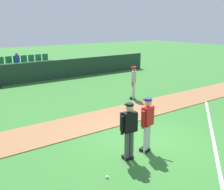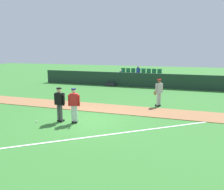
{
  "view_description": "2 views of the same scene",
  "coord_description": "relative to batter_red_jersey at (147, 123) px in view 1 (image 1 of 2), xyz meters",
  "views": [
    {
      "loc": [
        -5.78,
        -6.05,
        3.95
      ],
      "look_at": [
        0.08,
        2.11,
        1.19
      ],
      "focal_mm": 42.13,
      "sensor_mm": 36.0,
      "label": 1
    },
    {
      "loc": [
        4.83,
        -10.52,
        3.63
      ],
      "look_at": [
        0.65,
        2.04,
        1.02
      ],
      "focal_mm": 37.38,
      "sensor_mm": 36.0,
      "label": 2
    }
  ],
  "objects": [
    {
      "name": "umpire_home_plate",
      "position": [
        -0.78,
        -0.06,
        0.03
      ],
      "size": [
        0.59,
        0.33,
        1.76
      ],
      "color": "#4C4C4C",
      "rests_on": "ground"
    },
    {
      "name": "batter_red_jersey",
      "position": [
        0.0,
        0.0,
        0.0
      ],
      "size": [
        0.74,
        0.71,
        1.76
      ],
      "color": "silver",
      "rests_on": "ground"
    },
    {
      "name": "dugout_fence",
      "position": [
        0.46,
        12.14,
        -0.28
      ],
      "size": [
        20.0,
        0.16,
        1.37
      ],
      "primitive_type": "cube",
      "color": "#1E3828",
      "rests_on": "ground"
    },
    {
      "name": "runner_grey_jersey",
      "position": [
        3.51,
        4.81,
        -0.01
      ],
      "size": [
        0.55,
        0.51,
        1.76
      ],
      "color": "#B2B2B2",
      "rests_on": "ground"
    },
    {
      "name": "ground_plane",
      "position": [
        0.46,
        0.52,
        -0.97
      ],
      "size": [
        80.0,
        80.0,
        0.0
      ],
      "primitive_type": "plane",
      "color": "#33702D"
    },
    {
      "name": "foul_line_chalk",
      "position": [
        3.46,
        0.02,
        -0.96
      ],
      "size": [
        9.5,
        7.5,
        0.01
      ],
      "primitive_type": "cube",
      "rotation": [
        0.0,
        0.0,
        0.67
      ],
      "color": "white",
      "rests_on": "ground"
    },
    {
      "name": "infield_dirt_path",
      "position": [
        0.46,
        3.23,
        -0.95
      ],
      "size": [
        28.0,
        2.09,
        0.03
      ],
      "primitive_type": "cube",
      "color": "#936642",
      "rests_on": "ground"
    },
    {
      "name": "stadium_bleachers",
      "position": [
        0.45,
        13.59,
        -0.48
      ],
      "size": [
        5.0,
        2.1,
        1.9
      ],
      "color": "slate",
      "rests_on": "ground"
    },
    {
      "name": "baseball",
      "position": [
        -1.87,
        -0.51,
        -0.93
      ],
      "size": [
        0.07,
        0.07,
        0.07
      ],
      "primitive_type": "sphere",
      "color": "white",
      "rests_on": "ground"
    }
  ]
}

